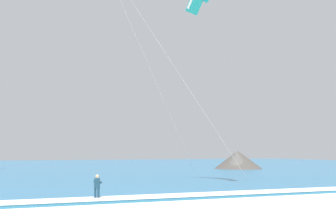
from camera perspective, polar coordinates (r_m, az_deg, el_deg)
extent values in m
cube|color=teal|center=(82.84, -17.50, -7.91)|extent=(200.00, 120.00, 0.20)
cube|color=white|center=(24.24, -10.15, -12.84)|extent=(200.00, 2.07, 0.04)
ellipsoid|color=white|center=(24.55, -10.80, -13.19)|extent=(0.89, 1.47, 0.05)
cube|color=black|center=(24.78, -10.89, -13.02)|extent=(0.17, 0.11, 0.04)
cube|color=black|center=(24.32, -10.71, -13.16)|extent=(0.17, 0.11, 0.04)
cylinder|color=#143347|center=(24.53, -11.02, -12.27)|extent=(0.14, 0.14, 0.84)
cylinder|color=#143347|center=(24.49, -10.55, -12.29)|extent=(0.14, 0.14, 0.84)
cube|color=#143347|center=(24.44, -10.75, -10.60)|extent=(0.39, 0.30, 0.60)
sphere|color=tan|center=(24.41, -10.73, -9.57)|extent=(0.22, 0.22, 0.22)
cylinder|color=#143347|center=(24.63, -11.10, -10.44)|extent=(0.26, 0.51, 0.22)
cylinder|color=#143347|center=(24.56, -10.26, -10.47)|extent=(0.26, 0.51, 0.22)
cylinder|color=black|center=(24.81, -10.59, -10.42)|extent=(0.53, 0.22, 0.04)
cube|color=#3F3F42|center=(24.58, -10.71, -11.09)|extent=(0.14, 0.12, 0.10)
cube|color=teal|center=(36.60, 4.00, 15.85)|extent=(1.50, 0.95, 1.61)
cube|color=white|center=(36.40, 3.47, 16.46)|extent=(0.50, 0.86, 1.26)
cylinder|color=#B2B2B7|center=(27.66, 1.44, 6.18)|extent=(12.11, 1.46, 15.59)
cylinder|color=#B2B2B7|center=(29.66, -2.20, 5.34)|extent=(10.10, 6.55, 15.59)
cone|color=#47423D|center=(67.52, 10.59, -7.24)|extent=(8.92, 8.92, 3.31)
cone|color=#665B51|center=(66.85, 10.55, -7.95)|extent=(3.89, 3.89, 1.67)
cone|color=#56514C|center=(66.10, 10.44, -7.29)|extent=(5.12, 5.12, 3.26)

